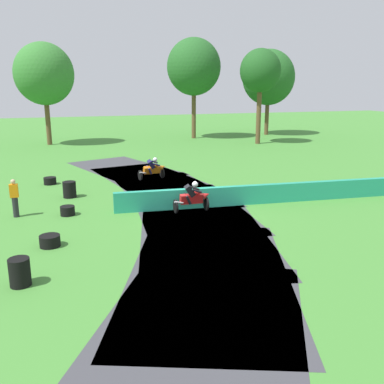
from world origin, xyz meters
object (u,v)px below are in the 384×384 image
Objects in this scene: tire_stack_mid_a at (50,241)px; tire_stack_extra_a at (50,181)px; tire_stack_near at (20,272)px; tire_stack_mid_b at (68,211)px; motorcycle_chase_orange at (153,169)px; motorcycle_lead_red at (193,197)px; tire_stack_far at (69,189)px; track_marshal at (15,198)px.

tire_stack_mid_a is 9.91m from tire_stack_extra_a.
tire_stack_mid_b is at bearing 77.23° from tire_stack_near.
motorcycle_chase_orange is 5.86m from tire_stack_extra_a.
motorcycle_lead_red is 2.39× the size of tire_stack_mid_a.
tire_stack_mid_a and tire_stack_extra_a have the same top height.
tire_stack_near is 12.78m from tire_stack_extra_a.
tire_stack_mid_b is 3.07m from tire_stack_far.
tire_stack_near is 1.17× the size of tire_stack_extra_a.
motorcycle_lead_red is 2.76× the size of tire_stack_mid_b.
motorcycle_chase_orange reaches higher than tire_stack_mid_a.
tire_stack_mid_b is 2.21m from track_marshal.
tire_stack_mid_a is at bearing -89.62° from tire_stack_extra_a.
tire_stack_mid_a is 1.03× the size of tire_stack_extra_a.
tire_stack_near is (-6.74, -5.27, -0.26)m from motorcycle_lead_red.
tire_stack_far is at bearing 82.32° from tire_stack_mid_a.
tire_stack_far is 3.43m from tire_stack_extra_a.
tire_stack_mid_b is at bearing -93.70° from tire_stack_far.
tire_stack_far is (0.20, 3.06, 0.20)m from tire_stack_mid_b.
tire_stack_extra_a is at bearing 128.92° from motorcycle_lead_red.
track_marshal reaches higher than tire_stack_near.
tire_stack_far is 3.51m from track_marshal.
motorcycle_lead_red reaches higher than tire_stack_extra_a.
motorcycle_chase_orange is at bearing 58.64° from tire_stack_mid_a.
motorcycle_lead_red is 7.53m from track_marshal.
tire_stack_near is 1.00× the size of tire_stack_far.
tire_stack_extra_a is (-5.83, 0.46, -0.43)m from motorcycle_chase_orange.
tire_stack_near is 0.49× the size of track_marshal.
tire_stack_mid_a is 0.88× the size of tire_stack_far.
tire_stack_extra_a is at bearing 96.84° from tire_stack_mid_b.
tire_stack_extra_a is at bearing 175.50° from motorcycle_chase_orange.
tire_stack_far is (-4.87, -2.83, -0.23)m from motorcycle_chase_orange.
tire_stack_near reaches higher than tire_stack_extra_a.
motorcycle_chase_orange is at bearing 30.14° from tire_stack_far.
tire_stack_mid_a is 0.43× the size of track_marshal.
tire_stack_near is at bearing -102.77° from tire_stack_mid_b.
tire_stack_near reaches higher than tire_stack_mid_b.
tire_stack_far is 0.49× the size of track_marshal.
tire_stack_mid_a and tire_stack_mid_b have the same top height.
tire_stack_mid_a is (0.76, 2.84, -0.20)m from tire_stack_near.
tire_stack_far reaches higher than tire_stack_mid_b.
tire_stack_mid_a is at bearing -97.68° from tire_stack_far.
track_marshal reaches higher than tire_stack_mid_a.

